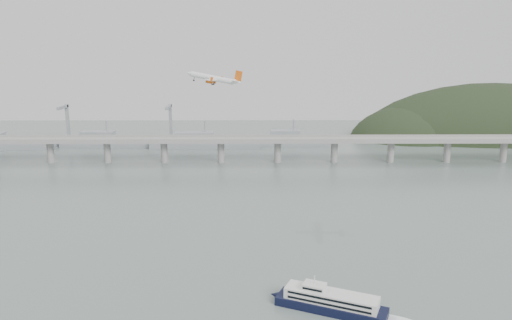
{
  "coord_description": "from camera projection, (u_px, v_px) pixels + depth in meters",
  "views": [
    {
      "loc": [
        -1.82,
        -229.45,
        102.44
      ],
      "look_at": [
        0.0,
        55.0,
        36.0
      ],
      "focal_mm": 35.0,
      "sensor_mm": 36.0,
      "label": 1
    }
  ],
  "objects": [
    {
      "name": "ferry",
      "position": [
        331.0,
        302.0,
        195.53
      ],
      "size": [
        67.59,
        34.83,
        13.54
      ],
      "rotation": [
        0.0,
        0.0,
        -0.41
      ],
      "color": "black",
      "rests_on": "ground"
    },
    {
      "name": "ground",
      "position": [
        257.0,
        256.0,
        246.74
      ],
      "size": [
        900.0,
        900.0,
        0.0
      ],
      "primitive_type": "plane",
      "color": "slate",
      "rests_on": "ground"
    },
    {
      "name": "bridge",
      "position": [
        254.0,
        143.0,
        437.48
      ],
      "size": [
        800.0,
        22.0,
        23.9
      ],
      "color": "gray",
      "rests_on": "ground"
    },
    {
      "name": "headland",
      "position": [
        501.0,
        152.0,
        575.97
      ],
      "size": [
        365.0,
        155.0,
        156.0
      ],
      "color": "black",
      "rests_on": "ground"
    },
    {
      "name": "distant_fleet",
      "position": [
        101.0,
        142.0,
        502.49
      ],
      "size": [
        453.0,
        60.9,
        40.0
      ],
      "color": "gray",
      "rests_on": "ground"
    },
    {
      "name": "airliner",
      "position": [
        214.0,
        78.0,
        292.05
      ],
      "size": [
        34.2,
        31.12,
        8.9
      ],
      "rotation": [
        0.05,
        -0.18,
        3.01
      ],
      "color": "white",
      "rests_on": "ground"
    }
  ]
}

